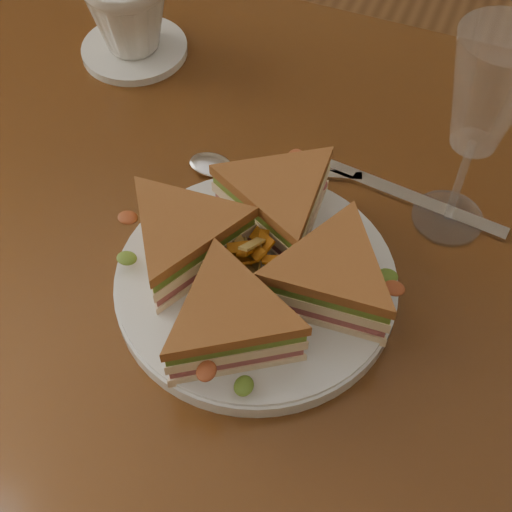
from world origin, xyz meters
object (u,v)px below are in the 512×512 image
(saucer, at_px, (135,49))
(plate, at_px, (256,283))
(knife, at_px, (399,193))
(coffee_cup, at_px, (129,12))
(sandwich_wedges, at_px, (256,259))
(spoon, at_px, (232,167))
(wine_glass, at_px, (487,99))
(table, at_px, (268,303))

(saucer, bearing_deg, plate, -45.06)
(knife, distance_m, coffee_cup, 0.38)
(plate, height_order, sandwich_wedges, sandwich_wedges)
(knife, bearing_deg, spoon, -162.55)
(spoon, bearing_deg, wine_glass, -11.82)
(table, relative_size, saucer, 9.29)
(plate, height_order, knife, plate)
(wine_glass, bearing_deg, coffee_cup, 163.98)
(knife, bearing_deg, wine_glass, -7.03)
(saucer, relative_size, coffee_cup, 1.28)
(knife, bearing_deg, saucer, 170.85)
(sandwich_wedges, distance_m, coffee_cup, 0.38)
(sandwich_wedges, bearing_deg, spoon, 121.23)
(table, height_order, knife, knife)
(plate, xyz_separation_m, saucer, (-0.27, 0.27, -0.00))
(sandwich_wedges, relative_size, saucer, 2.19)
(spoon, height_order, saucer, same)
(table, distance_m, spoon, 0.15)
(spoon, height_order, knife, spoon)
(plate, xyz_separation_m, sandwich_wedges, (-0.00, 0.00, 0.04))
(wine_glass, xyz_separation_m, saucer, (-0.42, 0.12, -0.15))
(saucer, bearing_deg, coffee_cup, 90.00)
(table, bearing_deg, sandwich_wedges, -83.63)
(table, bearing_deg, saucer, 139.96)
(coffee_cup, bearing_deg, plate, -52.02)
(wine_glass, bearing_deg, spoon, -175.46)
(saucer, xyz_separation_m, coffee_cup, (0.00, 0.00, 0.05))
(spoon, xyz_separation_m, knife, (0.17, 0.03, -0.00))
(knife, height_order, saucer, saucer)
(plate, bearing_deg, spoon, 121.23)
(wine_glass, height_order, coffee_cup, wine_glass)
(table, height_order, spoon, spoon)
(knife, height_order, coffee_cup, coffee_cup)
(plate, relative_size, knife, 1.22)
(sandwich_wedges, relative_size, knife, 1.32)
(knife, distance_m, wine_glass, 0.16)
(coffee_cup, bearing_deg, wine_glass, -22.99)
(wine_glass, bearing_deg, saucer, 163.98)
(saucer, bearing_deg, table, -40.04)
(plate, height_order, saucer, plate)
(table, xyz_separation_m, wine_glass, (0.15, 0.10, 0.26))
(table, xyz_separation_m, spoon, (-0.07, 0.08, 0.10))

